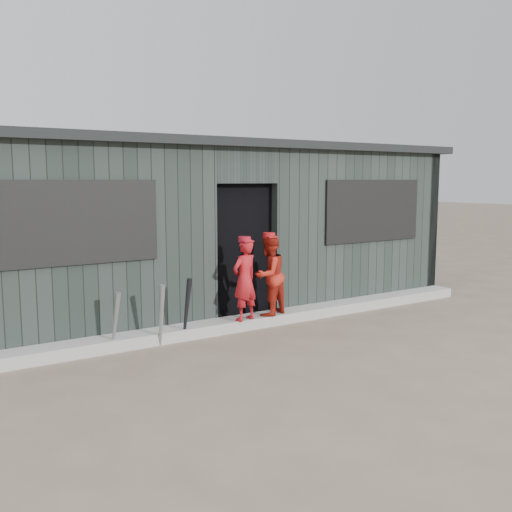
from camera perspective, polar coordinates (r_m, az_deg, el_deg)
ground at (r=6.72m, az=8.51°, el=-10.21°), size 80.00×80.00×0.00m
curb at (r=8.10m, az=-0.08°, el=-6.49°), size 8.00×0.36×0.15m
bat_left at (r=7.02m, az=-13.90°, el=-6.41°), size 0.13×0.24×0.75m
bat_mid at (r=7.09m, az=-9.45°, el=-5.91°), size 0.11×0.26×0.80m
bat_right at (r=7.31m, az=-6.96°, el=-5.35°), size 0.10×0.23×0.83m
player_red_left at (r=7.71m, az=-1.15°, el=-2.38°), size 0.46×0.36×1.12m
player_red_right at (r=8.01m, az=1.29°, el=-1.90°), size 0.68×0.61×1.15m
player_grey_back at (r=8.64m, az=-0.39°, el=-1.53°), size 0.76×0.62×1.35m
dugout at (r=9.34m, az=-5.70°, el=2.91°), size 8.30×3.30×2.62m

